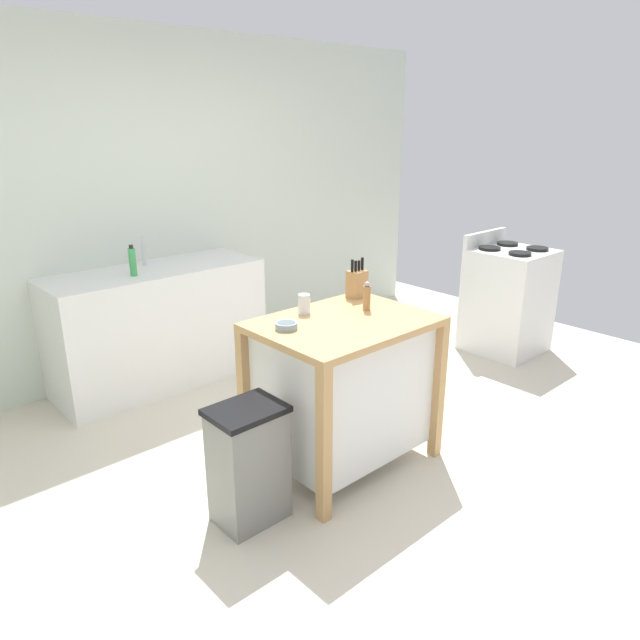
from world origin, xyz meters
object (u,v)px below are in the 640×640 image
knife_block (357,283)px  drinking_cup (304,304)px  kitchen_island (343,384)px  stove (508,300)px  trash_bin (248,464)px  sink_faucet (143,251)px  pepper_grinder (367,297)px  bowl_stoneware_deep (286,326)px  bottle_hand_soap (133,262)px

knife_block → drinking_cup: (-0.45, -0.02, -0.03)m
kitchen_island → stove: stove is taller
trash_bin → sink_faucet: sink_faucet is taller
kitchen_island → stove: size_ratio=0.96×
pepper_grinder → stove: bearing=7.6°
kitchen_island → drinking_cup: (-0.09, 0.24, 0.45)m
drinking_cup → stove: bearing=1.9°
bowl_stoneware_deep → bottle_hand_soap: bottle_hand_soap is taller
drinking_cup → pepper_grinder: bearing=-32.3°
kitchen_island → drinking_cup: drinking_cup is taller
bottle_hand_soap → drinking_cup: bearing=-75.6°
trash_bin → sink_faucet: size_ratio=2.86×
knife_block → trash_bin: knife_block is taller
bowl_stoneware_deep → knife_block: bearing=13.0°
trash_bin → pepper_grinder: bearing=6.9°
pepper_grinder → bowl_stoneware_deep: bearing=173.8°
drinking_cup → kitchen_island: bearing=-70.1°
pepper_grinder → trash_bin: bearing=-173.1°
trash_bin → bottle_hand_soap: size_ratio=2.86×
drinking_cup → sink_faucet: bearing=95.8°
bottle_hand_soap → stove: bearing=-25.8°
knife_block → pepper_grinder: 0.26m
knife_block → bottle_hand_soap: 1.61m
sink_faucet → stove: sink_faucet is taller
trash_bin → stove: 3.07m
kitchen_island → bowl_stoneware_deep: bowl_stoneware_deep is taller
knife_block → bottle_hand_soap: (-0.82, 1.39, 0.02)m
kitchen_island → stove: (2.31, 0.32, -0.04)m
pepper_grinder → trash_bin: pepper_grinder is taller
knife_block → bottle_hand_soap: knife_block is taller
trash_bin → drinking_cup: bearing=25.9°
drinking_cup → trash_bin: size_ratio=0.18×
trash_bin → knife_block: bearing=17.0°
sink_faucet → drinking_cup: bearing=-84.2°
pepper_grinder → stove: pepper_grinder is taller
bowl_stoneware_deep → stove: 2.68m
pepper_grinder → trash_bin: (-0.95, -0.11, -0.65)m
drinking_cup → sink_faucet: sink_faucet is taller
kitchen_island → stove: 2.33m
bottle_hand_soap → knife_block: bearing=-59.5°
bowl_stoneware_deep → drinking_cup: size_ratio=1.05×
pepper_grinder → sink_faucet: bearing=104.5°
bowl_stoneware_deep → drinking_cup: 0.28m
knife_block → kitchen_island: bearing=-144.3°
kitchen_island → pepper_grinder: pepper_grinder is taller
pepper_grinder → sink_faucet: 1.91m
knife_block → stove: (1.94, 0.06, -0.52)m
knife_block → trash_bin: (-1.10, -0.34, -0.66)m
trash_bin → stove: bearing=7.4°
kitchen_island → bottle_hand_soap: bottle_hand_soap is taller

